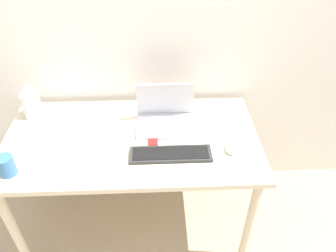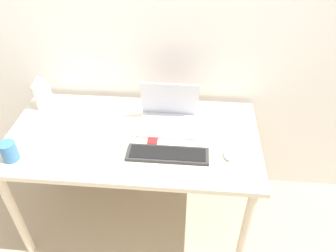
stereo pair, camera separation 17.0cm
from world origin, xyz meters
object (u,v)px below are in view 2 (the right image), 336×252
object	(u,v)px
keyboard	(168,154)
mug	(9,151)
laptop	(169,116)
mp3_player	(153,140)
mouse	(229,154)
vase	(42,92)

from	to	relation	value
keyboard	mug	xyz separation A→B (m)	(-0.78, -0.09, 0.04)
laptop	mp3_player	bearing A→B (deg)	-114.60
keyboard	mug	distance (m)	0.79
keyboard	mug	world-z (taller)	mug
mouse	vase	world-z (taller)	vase
mouse	mug	distance (m)	1.10
mouse	mug	bearing A→B (deg)	-174.08
keyboard	mouse	world-z (taller)	mouse
mp3_player	mouse	bearing A→B (deg)	-11.96
keyboard	vase	size ratio (longest dim) A/B	1.94
vase	laptop	bearing A→B (deg)	-7.97
mp3_player	vase	bearing A→B (deg)	159.05
mug	vase	bearing A→B (deg)	90.63
laptop	mp3_player	world-z (taller)	laptop
laptop	mug	size ratio (longest dim) A/B	3.13
keyboard	mouse	distance (m)	0.31
keyboard	mouse	xyz separation A→B (m)	(0.31, 0.02, 0.00)
laptop	keyboard	distance (m)	0.27
vase	mug	xyz separation A→B (m)	(0.01, -0.46, -0.05)
keyboard	mp3_player	distance (m)	0.14
vase	keyboard	bearing A→B (deg)	-25.46
laptop	vase	size ratio (longest dim) A/B	1.51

